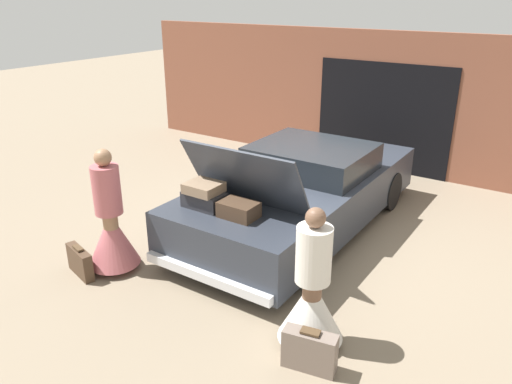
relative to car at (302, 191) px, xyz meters
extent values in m
plane|color=#7F705B|center=(0.00, 0.00, -0.60)|extent=(40.00, 40.00, 0.00)
cube|color=brown|center=(0.00, 3.41, 0.80)|extent=(12.00, 0.12, 2.80)
cube|color=black|center=(0.00, 3.34, 0.50)|extent=(2.80, 0.02, 2.20)
cube|color=#2D333D|center=(0.00, 0.00, -0.07)|extent=(1.99, 4.71, 0.69)
cube|color=#1E2328|center=(0.00, 0.28, 0.47)|extent=(1.75, 1.51, 0.40)
cylinder|color=black|center=(-0.92, 1.46, -0.27)|extent=(0.18, 0.65, 0.65)
cylinder|color=black|center=(0.93, 1.46, -0.27)|extent=(0.18, 0.65, 0.65)
cylinder|color=black|center=(-0.92, -1.41, -0.27)|extent=(0.18, 0.65, 0.65)
cylinder|color=black|center=(0.93, -1.41, -0.27)|extent=(0.18, 0.65, 0.65)
cube|color=silver|center=(0.00, -2.39, -0.32)|extent=(1.89, 0.10, 0.12)
cube|color=#2D333D|center=(0.00, -1.54, 0.70)|extent=(1.69, 0.52, 0.87)
cube|color=#2D2D33|center=(-0.47, -1.80, 0.38)|extent=(0.55, 0.32, 0.21)
cube|color=#473323|center=(0.08, -1.80, 0.37)|extent=(0.47, 0.33, 0.20)
cube|color=#8C7259|center=(-0.47, -1.80, 0.55)|extent=(0.44, 0.40, 0.13)
cylinder|color=#997051|center=(-1.46, -2.54, -0.19)|extent=(0.20, 0.20, 0.82)
cone|color=#B25B60|center=(-1.46, -2.54, -0.15)|extent=(0.68, 0.68, 0.74)
cylinder|color=#B25B60|center=(-1.46, -2.54, 0.54)|extent=(0.36, 0.36, 0.65)
sphere|color=#997051|center=(-1.46, -2.54, 0.98)|extent=(0.22, 0.22, 0.22)
cylinder|color=brown|center=(1.46, -2.45, -0.22)|extent=(0.20, 0.20, 0.76)
cone|color=silver|center=(1.46, -2.45, -0.18)|extent=(0.69, 0.69, 0.69)
cylinder|color=silver|center=(1.46, -2.45, 0.46)|extent=(0.37, 0.37, 0.60)
sphere|color=brown|center=(1.46, -2.45, 0.87)|extent=(0.21, 0.21, 0.21)
cube|color=#473323|center=(-1.70, -2.91, -0.41)|extent=(0.57, 0.27, 0.38)
cube|color=#4C3823|center=(-1.70, -2.91, -0.20)|extent=(0.21, 0.13, 0.02)
cube|color=#75665B|center=(1.65, -2.81, -0.39)|extent=(0.56, 0.27, 0.42)
cube|color=#4C3823|center=(1.65, -2.81, -0.16)|extent=(0.20, 0.14, 0.02)
camera|label=1|loc=(3.41, -6.39, 2.90)|focal=35.00mm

